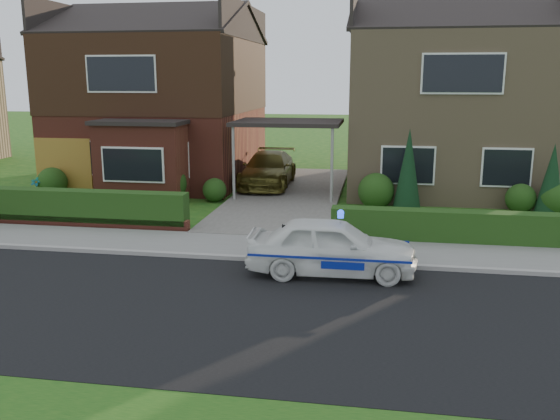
# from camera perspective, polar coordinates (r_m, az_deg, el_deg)

# --- Properties ---
(ground) EXTENTS (120.00, 120.00, 0.00)m
(ground) POSITION_cam_1_polar(r_m,az_deg,el_deg) (11.49, -7.66, -9.38)
(ground) COLOR #174D14
(ground) RESTS_ON ground
(road) EXTENTS (60.00, 6.00, 0.02)m
(road) POSITION_cam_1_polar(r_m,az_deg,el_deg) (11.49, -7.66, -9.38)
(road) COLOR black
(road) RESTS_ON ground
(kerb) EXTENTS (60.00, 0.16, 0.12)m
(kerb) POSITION_cam_1_polar(r_m,az_deg,el_deg) (14.24, -4.08, -4.64)
(kerb) COLOR #9E9993
(kerb) RESTS_ON ground
(sidewalk) EXTENTS (60.00, 2.00, 0.10)m
(sidewalk) POSITION_cam_1_polar(r_m,az_deg,el_deg) (15.22, -3.15, -3.52)
(sidewalk) COLOR slate
(sidewalk) RESTS_ON ground
(driveway) EXTENTS (3.80, 12.00, 0.12)m
(driveway) POSITION_cam_1_polar(r_m,az_deg,el_deg) (21.82, 0.79, 1.49)
(driveway) COLOR #666059
(driveway) RESTS_ON ground
(house_left) EXTENTS (7.50, 9.53, 7.25)m
(house_left) POSITION_cam_1_polar(r_m,az_deg,el_deg) (25.70, -11.28, 11.37)
(house_left) COLOR brown
(house_left) RESTS_ON ground
(house_right) EXTENTS (7.50, 8.06, 7.25)m
(house_right) POSITION_cam_1_polar(r_m,az_deg,el_deg) (24.30, 15.83, 10.73)
(house_right) COLOR #9D8260
(house_right) RESTS_ON ground
(carport_link) EXTENTS (3.80, 3.00, 2.77)m
(carport_link) POSITION_cam_1_polar(r_m,az_deg,el_deg) (21.42, 0.79, 8.30)
(carport_link) COLOR black
(carport_link) RESTS_ON ground
(garage_door) EXTENTS (2.20, 0.10, 2.10)m
(garage_door) POSITION_cam_1_polar(r_m,az_deg,el_deg) (23.39, -20.07, 3.94)
(garage_door) COLOR #925F1F
(garage_door) RESTS_ON ground
(dwarf_wall) EXTENTS (7.70, 0.25, 0.36)m
(dwarf_wall) POSITION_cam_1_polar(r_m,az_deg,el_deg) (18.37, -20.26, -1.06)
(dwarf_wall) COLOR brown
(dwarf_wall) RESTS_ON ground
(hedge_left) EXTENTS (7.50, 0.55, 0.90)m
(hedge_left) POSITION_cam_1_polar(r_m,az_deg,el_deg) (18.54, -19.99, -1.49)
(hedge_left) COLOR #1A3611
(hedge_left) RESTS_ON ground
(hedge_right) EXTENTS (7.50, 0.55, 0.80)m
(hedge_right) POSITION_cam_1_polar(r_m,az_deg,el_deg) (16.30, 18.23, -3.25)
(hedge_right) COLOR #1A3611
(hedge_right) RESTS_ON ground
(shrub_left_far) EXTENTS (1.08, 1.08, 1.08)m
(shrub_left_far) POSITION_cam_1_polar(r_m,az_deg,el_deg) (23.20, -21.07, 2.52)
(shrub_left_far) COLOR #1A3611
(shrub_left_far) RESTS_ON ground
(shrub_left_mid) EXTENTS (1.32, 1.32, 1.32)m
(shrub_left_mid) POSITION_cam_1_polar(r_m,az_deg,el_deg) (21.07, -10.75, 2.53)
(shrub_left_mid) COLOR #1A3611
(shrub_left_mid) RESTS_ON ground
(shrub_left_near) EXTENTS (0.84, 0.84, 0.84)m
(shrub_left_near) POSITION_cam_1_polar(r_m,az_deg,el_deg) (20.91, -6.32, 1.93)
(shrub_left_near) COLOR #1A3611
(shrub_left_near) RESTS_ON ground
(shrub_right_near) EXTENTS (1.20, 1.20, 1.20)m
(shrub_right_near) POSITION_cam_1_polar(r_m,az_deg,el_deg) (19.91, 9.23, 1.82)
(shrub_right_near) COLOR #1A3611
(shrub_right_near) RESTS_ON ground
(shrub_right_mid) EXTENTS (0.96, 0.96, 0.96)m
(shrub_right_mid) POSITION_cam_1_polar(r_m,az_deg,el_deg) (20.54, 22.16, 1.04)
(shrub_right_mid) COLOR #1A3611
(shrub_right_mid) RESTS_ON ground
(shrub_right_far) EXTENTS (1.08, 1.08, 1.08)m
(shrub_right_far) POSITION_cam_1_polar(r_m,az_deg,el_deg) (20.49, 25.07, 0.92)
(shrub_right_far) COLOR #1A3611
(shrub_right_far) RESTS_ON ground
(conifer_a) EXTENTS (0.90, 0.90, 2.60)m
(conifer_a) POSITION_cam_1_polar(r_m,az_deg,el_deg) (19.61, 12.23, 3.62)
(conifer_a) COLOR black
(conifer_a) RESTS_ON ground
(conifer_b) EXTENTS (0.90, 0.90, 2.20)m
(conifer_b) POSITION_cam_1_polar(r_m,az_deg,el_deg) (20.34, 24.68, 2.49)
(conifer_b) COLOR black
(conifer_b) RESTS_ON ground
(police_car) EXTENTS (3.43, 3.78, 1.44)m
(police_car) POSITION_cam_1_polar(r_m,az_deg,el_deg) (13.12, 4.98, -3.56)
(police_car) COLOR white
(police_car) RESTS_ON ground
(driveway_car) EXTENTS (1.92, 4.53, 1.30)m
(driveway_car) POSITION_cam_1_polar(r_m,az_deg,el_deg) (23.19, -1.14, 3.95)
(driveway_car) COLOR brown
(driveway_car) RESTS_ON driveway
(potted_plant_a) EXTENTS (0.42, 0.30, 0.76)m
(potted_plant_a) POSITION_cam_1_polar(r_m,az_deg,el_deg) (22.97, -22.37, 1.92)
(potted_plant_a) COLOR gray
(potted_plant_a) RESTS_ON ground
(potted_plant_c) EXTENTS (0.50, 0.50, 0.73)m
(potted_plant_c) POSITION_cam_1_polar(r_m,az_deg,el_deg) (19.96, -22.40, 0.36)
(potted_plant_c) COLOR gray
(potted_plant_c) RESTS_ON ground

